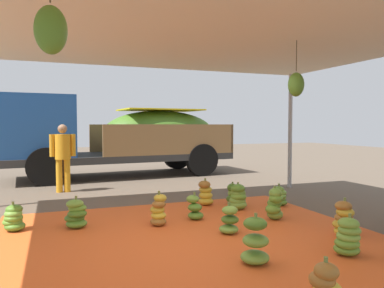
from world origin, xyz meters
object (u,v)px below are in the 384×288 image
Objects in this scene: banana_bunch_11 at (238,197)px; banana_bunch_3 at (324,286)px; banana_bunch_6 at (233,194)px; banana_bunch_1 at (206,193)px; banana_bunch_12 at (348,238)px; cargo_truck_main at (118,135)px; banana_bunch_0 at (255,243)px; worker_0 at (63,153)px; banana_bunch_14 at (229,221)px; banana_bunch_10 at (76,214)px; banana_bunch_4 at (159,211)px; banana_bunch_8 at (279,196)px; banana_bunch_2 at (275,205)px; banana_bunch_9 at (195,208)px; banana_bunch_5 at (14,219)px; banana_bunch_13 at (344,219)px.

banana_bunch_3 is at bearing -106.32° from banana_bunch_11.
banana_bunch_1 is at bearing 173.90° from banana_bunch_6.
banana_bunch_12 is 0.07× the size of cargo_truck_main.
banana_bunch_0 is 5.96m from worker_0.
banana_bunch_10 is at bearing 151.72° from banana_bunch_14.
banana_bunch_4 is 1.18× the size of banana_bunch_14.
banana_bunch_8 is 5.04m from worker_0.
banana_bunch_2 is 1.30× the size of banana_bunch_6.
banana_bunch_8 is at bearing -37.99° from worker_0.
banana_bunch_0 is 7.98m from cargo_truck_main.
banana_bunch_14 is 0.07× the size of cargo_truck_main.
banana_bunch_1 reaches higher than banana_bunch_11.
banana_bunch_14 is at bearing -157.18° from banana_bunch_2.
banana_bunch_4 is 2.67m from banana_bunch_8.
banana_bunch_9 is 0.99× the size of banana_bunch_14.
banana_bunch_1 is 1.21× the size of banana_bunch_5.
banana_bunch_2 reaches higher than banana_bunch_4.
banana_bunch_0 is 2.91m from banana_bunch_10.
worker_0 is at bearing 106.14° from banana_bunch_3.
banana_bunch_14 is at bearing 84.51° from banana_bunch_3.
worker_0 reaches higher than banana_bunch_11.
banana_bunch_4 reaches higher than banana_bunch_14.
banana_bunch_12 is 6.58m from worker_0.
banana_bunch_4 is at bearing -14.76° from banana_bunch_10.
worker_0 reaches higher than banana_bunch_10.
banana_bunch_4 is 6.05m from cargo_truck_main.
cargo_truck_main is at bearing 104.00° from banana_bunch_11.
banana_bunch_10 reaches higher than banana_bunch_5.
cargo_truck_main reaches higher than worker_0.
banana_bunch_8 is at bearing 12.58° from banana_bunch_4.
banana_bunch_13 reaches higher than banana_bunch_10.
banana_bunch_8 is (1.34, -0.54, -0.05)m from banana_bunch_1.
banana_bunch_9 is (0.03, 3.21, -0.00)m from banana_bunch_3.
banana_bunch_4 reaches higher than banana_bunch_8.
banana_bunch_11 is at bearing 91.85° from banana_bunch_12.
banana_bunch_2 is at bearing 86.11° from banana_bunch_12.
banana_bunch_13 is at bearing 43.56° from banana_bunch_3.
banana_bunch_5 is at bearing -168.83° from banana_bunch_1.
banana_bunch_9 is 0.95m from banana_bunch_14.
banana_bunch_2 reaches higher than banana_bunch_5.
worker_0 is (-1.98, 3.51, 0.74)m from banana_bunch_9.
banana_bunch_3 is (-0.64, -4.19, -0.04)m from banana_bunch_1.
banana_bunch_2 is 1.19m from banana_bunch_13.
banana_bunch_3 is 0.07× the size of cargo_truck_main.
banana_bunch_5 is 0.86× the size of banana_bunch_11.
banana_bunch_14 is (-0.84, -1.35, -0.04)m from banana_bunch_11.
banana_bunch_9 is 1.11m from banana_bunch_11.
banana_bunch_6 is 0.53m from banana_bunch_11.
cargo_truck_main is 4.27× the size of worker_0.
banana_bunch_8 is (4.71, 0.12, -0.01)m from banana_bunch_5.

